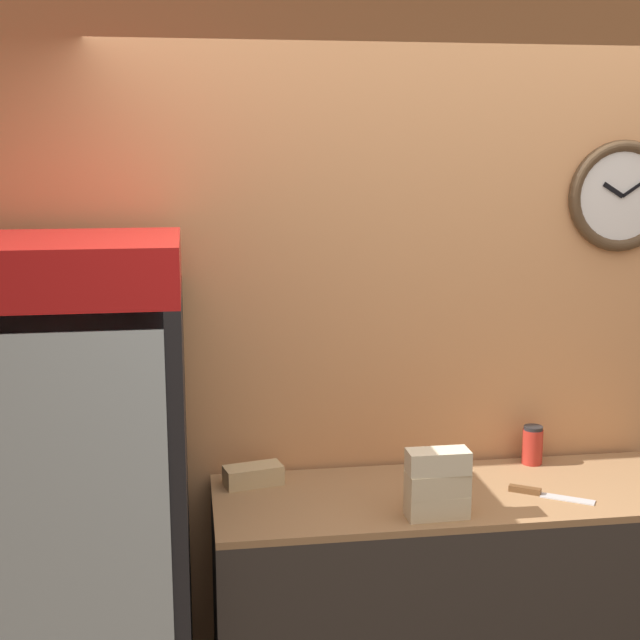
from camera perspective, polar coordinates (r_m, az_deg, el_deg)
wall_back at (r=3.47m, az=7.21°, el=-1.98°), size 5.20×0.10×2.70m
prep_counter at (r=3.48m, az=8.30°, el=-17.84°), size 1.72×0.59×0.92m
beverage_cooler at (r=3.13m, az=-15.76°, el=-10.28°), size 0.78×0.71×1.86m
sandwich_stack_bottom at (r=3.06m, az=7.49°, el=-11.70°), size 0.21×0.10×0.08m
sandwich_stack_middle at (r=3.03m, az=7.53°, el=-10.35°), size 0.21×0.10×0.08m
sandwich_stack_top at (r=3.00m, az=7.57°, el=-8.97°), size 0.21×0.09×0.08m
sandwich_flat_left at (r=3.31m, az=-4.29°, el=-9.87°), size 0.23×0.14×0.07m
chefs_knife at (r=3.31m, az=13.84°, el=-10.69°), size 0.27×0.19×0.02m
condiment_jar at (r=3.59m, az=13.44°, el=-7.79°), size 0.08×0.08×0.15m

